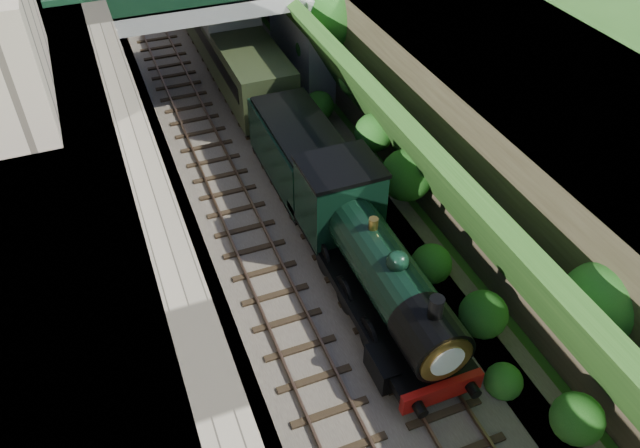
# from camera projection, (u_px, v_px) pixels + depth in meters

# --- Properties ---
(trackbed) EXTENTS (10.00, 90.00, 0.20)m
(trackbed) POSITION_uv_depth(u_px,v_px,m) (241.00, 129.00, 31.30)
(trackbed) COLOR #473F38
(trackbed) RESTS_ON ground
(retaining_wall) EXTENTS (1.00, 90.00, 7.00)m
(retaining_wall) POSITION_uv_depth(u_px,v_px,m) (115.00, 88.00, 27.55)
(retaining_wall) COLOR #756B56
(retaining_wall) RESTS_ON ground
(street_plateau_left) EXTENTS (6.00, 90.00, 7.00)m
(street_plateau_left) POSITION_uv_depth(u_px,v_px,m) (31.00, 102.00, 26.57)
(street_plateau_left) COLOR #262628
(street_plateau_left) RESTS_ON ground
(street_plateau_right) EXTENTS (8.00, 90.00, 6.25)m
(street_plateau_right) POSITION_uv_depth(u_px,v_px,m) (414.00, 42.00, 31.98)
(street_plateau_right) COLOR #262628
(street_plateau_right) RESTS_ON ground
(embankment_slope) EXTENTS (4.44, 91.30, 6.41)m
(embankment_slope) POSITION_uv_depth(u_px,v_px,m) (328.00, 55.00, 31.48)
(embankment_slope) COLOR #1E4714
(embankment_slope) RESTS_ON ground
(track_left) EXTENTS (2.50, 90.00, 0.20)m
(track_left) POSITION_uv_depth(u_px,v_px,m) (201.00, 135.00, 30.64)
(track_left) COLOR black
(track_left) RESTS_ON trackbed
(track_right) EXTENTS (2.50, 90.00, 0.20)m
(track_right) POSITION_uv_depth(u_px,v_px,m) (263.00, 122.00, 31.54)
(track_right) COLOR black
(track_right) RESTS_ON trackbed
(road_bridge) EXTENTS (16.00, 6.40, 7.25)m
(road_bridge) POSITION_uv_depth(u_px,v_px,m) (230.00, 20.00, 31.80)
(road_bridge) COLOR gray
(road_bridge) RESTS_ON ground
(tree) EXTENTS (3.60, 3.80, 6.60)m
(tree) POSITION_uv_depth(u_px,v_px,m) (339.00, 13.00, 31.05)
(tree) COLOR black
(tree) RESTS_ON ground
(locomotive) EXTENTS (3.10, 10.23, 3.83)m
(locomotive) POSITION_uv_depth(u_px,v_px,m) (373.00, 262.00, 21.47)
(locomotive) COLOR black
(locomotive) RESTS_ON trackbed
(tender) EXTENTS (2.70, 6.00, 3.05)m
(tender) POSITION_uv_depth(u_px,v_px,m) (299.00, 156.00, 26.84)
(tender) COLOR black
(tender) RESTS_ON trackbed
(coach_front) EXTENTS (2.90, 18.00, 3.70)m
(coach_front) POSITION_uv_depth(u_px,v_px,m) (223.00, 33.00, 35.46)
(coach_front) COLOR black
(coach_front) RESTS_ON trackbed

